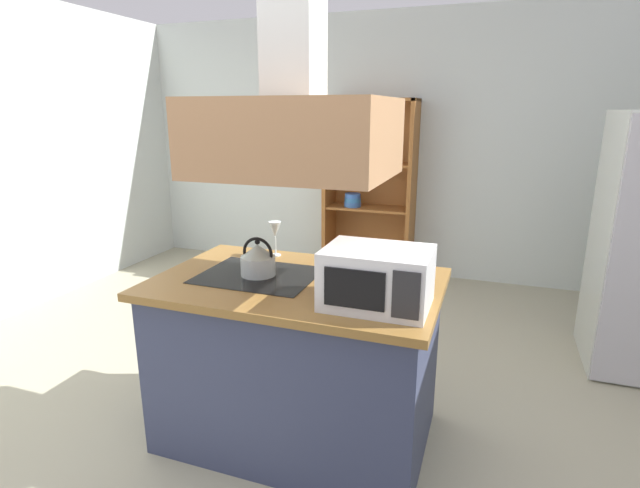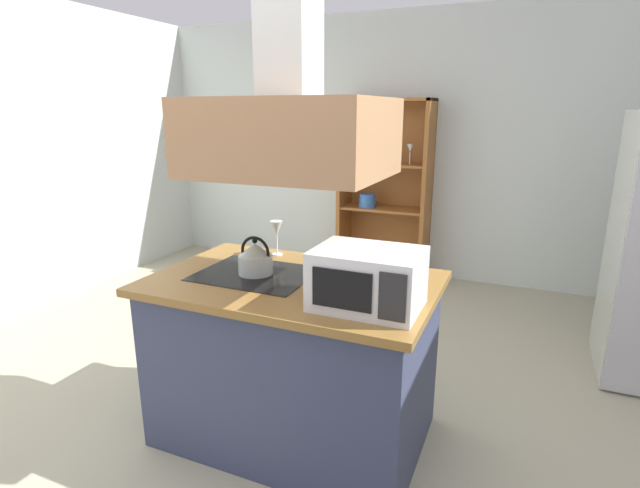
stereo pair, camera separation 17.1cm
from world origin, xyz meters
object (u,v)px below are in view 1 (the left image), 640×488
object	(u,v)px
cutting_board	(374,278)
microwave	(377,278)
wine_glass_on_counter	(275,231)
dish_cabinet	(370,199)
kettle	(258,260)

from	to	relation	value
cutting_board	microwave	bearing A→B (deg)	-74.86
wine_glass_on_counter	dish_cabinet	bearing A→B (deg)	90.98
dish_cabinet	cutting_board	distance (m)	2.77
dish_cabinet	wine_glass_on_counter	xyz separation A→B (m)	(0.04, -2.46, 0.23)
dish_cabinet	kettle	bearing A→B (deg)	-87.78
dish_cabinet	wine_glass_on_counter	bearing A→B (deg)	-89.02
kettle	microwave	xyz separation A→B (m)	(0.68, -0.19, 0.04)
cutting_board	microwave	size ratio (longest dim) A/B	0.74
kettle	microwave	distance (m)	0.70
microwave	cutting_board	bearing A→B (deg)	105.14
dish_cabinet	kettle	distance (m)	2.83
dish_cabinet	cutting_board	size ratio (longest dim) A/B	5.44
cutting_board	wine_glass_on_counter	distance (m)	0.70
dish_cabinet	kettle	world-z (taller)	dish_cabinet
dish_cabinet	microwave	distance (m)	3.12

